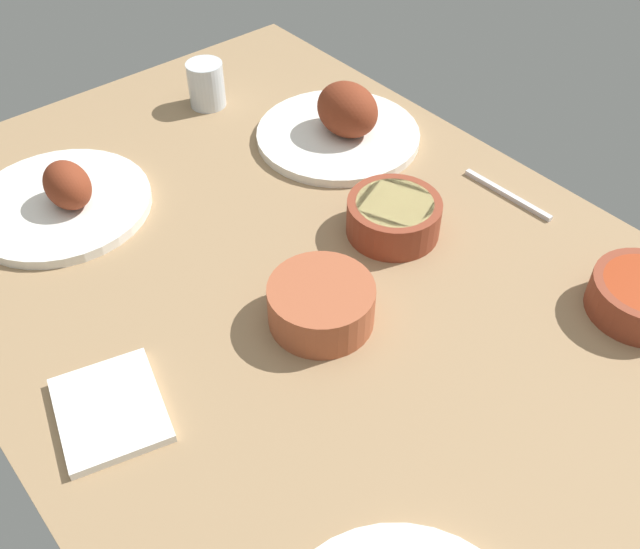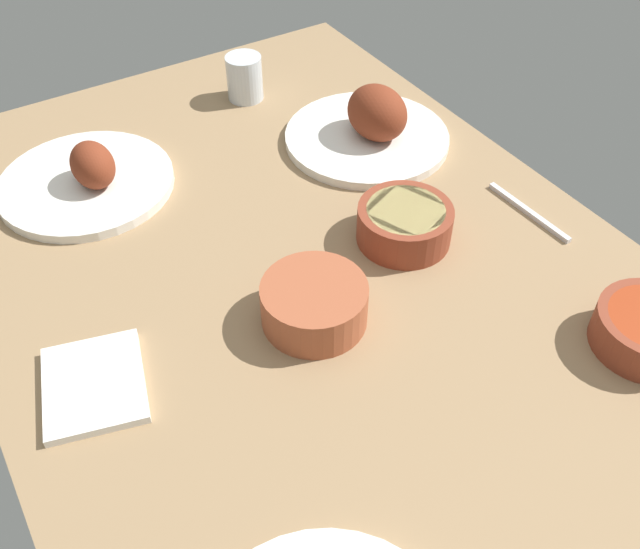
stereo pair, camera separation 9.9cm
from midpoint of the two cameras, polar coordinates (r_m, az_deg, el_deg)
name	(u,v)px [view 2 (the right image)]	position (r cm, az deg, el deg)	size (l,w,h in cm)	color
dining_table	(320,294)	(101.53, 2.78, -1.75)	(140.00, 90.00, 4.00)	#937551
plate_center_main	(371,127)	(126.77, 6.40, 11.59)	(28.84, 28.84, 10.48)	white
plate_near_viewer	(88,179)	(120.16, -15.90, 7.31)	(28.29, 28.29, 8.67)	white
bowl_potatoes	(314,302)	(93.19, 2.56, -2.41)	(14.21, 14.21, 6.00)	#A35133
bowl_pasta	(405,223)	(106.51, 9.45, 3.98)	(14.15, 14.15, 5.69)	brown
water_tumbler	(245,78)	(138.59, -3.98, 15.40)	(6.75, 6.75, 8.41)	silver
folded_napkin	(94,385)	(90.76, -14.72, -8.70)	(14.35, 12.06, 1.20)	white
spoon_loose	(528,212)	(117.48, 18.72, 4.68)	(16.71, 0.90, 0.80)	silver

